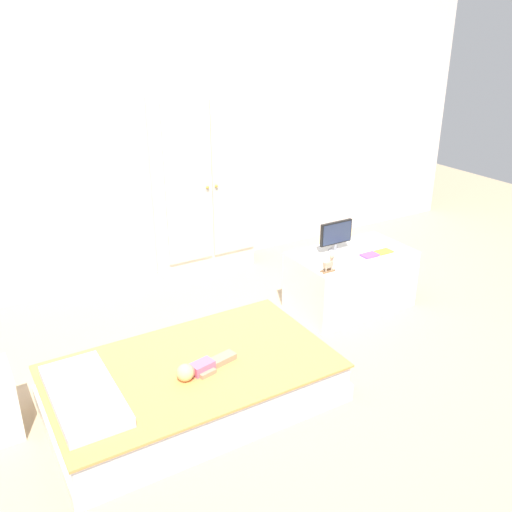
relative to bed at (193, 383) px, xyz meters
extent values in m
cube|color=tan|center=(0.67, 0.25, -0.13)|extent=(10.00, 10.00, 0.02)
cube|color=silver|center=(0.67, 1.83, 1.23)|extent=(6.40, 0.05, 2.70)
cube|color=silver|center=(0.00, 0.00, -0.07)|extent=(1.62, 0.95, 0.11)
cube|color=silver|center=(0.00, 0.00, 0.05)|extent=(1.58, 0.91, 0.12)
cube|color=#EA934C|center=(0.00, 0.00, 0.12)|extent=(1.61, 0.94, 0.02)
cube|color=silver|center=(-0.61, 0.00, 0.15)|extent=(0.32, 0.68, 0.06)
cube|color=#D6668E|center=(0.03, -0.09, 0.16)|extent=(0.14, 0.10, 0.06)
cube|color=tan|center=(0.17, -0.04, 0.14)|extent=(0.16, 0.07, 0.04)
cube|color=tan|center=(0.17, -0.07, 0.14)|extent=(0.16, 0.07, 0.04)
cube|color=tan|center=(0.02, -0.03, 0.14)|extent=(0.10, 0.05, 0.03)
cube|color=tan|center=(0.04, -0.14, 0.14)|extent=(0.10, 0.05, 0.03)
sphere|color=tan|center=(-0.08, -0.11, 0.17)|extent=(0.09, 0.09, 0.09)
sphere|color=#E0C67F|center=(-0.09, -0.11, 0.17)|extent=(0.10, 0.10, 0.10)
cube|color=white|center=(0.89, 1.65, 0.68)|extent=(0.83, 0.25, 1.60)
cube|color=beige|center=(0.69, 1.52, 0.72)|extent=(0.39, 0.02, 1.31)
cube|color=beige|center=(1.10, 1.52, 0.72)|extent=(0.39, 0.02, 1.31)
sphere|color=gold|center=(0.85, 1.50, 0.68)|extent=(0.02, 0.02, 0.02)
sphere|color=gold|center=(0.93, 1.50, 0.68)|extent=(0.02, 0.02, 0.02)
cube|color=silver|center=(1.54, 0.46, 0.10)|extent=(0.90, 0.53, 0.45)
cylinder|color=#99999E|center=(1.45, 0.55, 0.33)|extent=(0.10, 0.10, 0.01)
cylinder|color=#99999E|center=(1.45, 0.55, 0.36)|extent=(0.02, 0.02, 0.05)
cube|color=black|center=(1.45, 0.55, 0.48)|extent=(0.28, 0.02, 0.17)
cube|color=#28334C|center=(1.45, 0.53, 0.48)|extent=(0.26, 0.01, 0.15)
cube|color=#8E6642|center=(1.17, 0.29, 0.34)|extent=(0.10, 0.01, 0.01)
cube|color=#8E6642|center=(1.17, 0.26, 0.34)|extent=(0.10, 0.01, 0.01)
cube|color=tan|center=(1.17, 0.28, 0.39)|extent=(0.07, 0.03, 0.04)
cylinder|color=tan|center=(1.19, 0.29, 0.35)|extent=(0.01, 0.01, 0.02)
cylinder|color=tan|center=(1.19, 0.27, 0.35)|extent=(0.01, 0.01, 0.02)
cylinder|color=tan|center=(1.15, 0.29, 0.35)|extent=(0.01, 0.01, 0.02)
cylinder|color=tan|center=(1.15, 0.27, 0.35)|extent=(0.01, 0.01, 0.02)
cylinder|color=tan|center=(1.20, 0.28, 0.42)|extent=(0.02, 0.02, 0.02)
sphere|color=tan|center=(1.20, 0.28, 0.44)|extent=(0.04, 0.04, 0.04)
cube|color=#8E51B2|center=(1.60, 0.34, 0.34)|extent=(0.13, 0.08, 0.01)
cube|color=gold|center=(1.74, 0.34, 0.34)|extent=(0.13, 0.08, 0.01)
camera|label=1|loc=(-1.05, -2.49, 1.95)|focal=39.12mm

